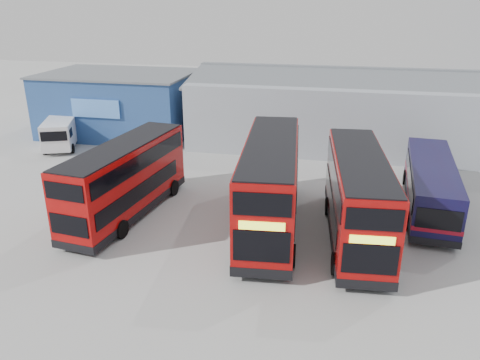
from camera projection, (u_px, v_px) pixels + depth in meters
ground_plane at (232, 253)px, 21.44m from camera, size 120.00×120.00×0.00m
office_block at (120, 103)px, 39.66m from camera, size 12.30×8.32×5.12m
maintenance_shed at (387, 110)px, 37.11m from camera, size 30.50×12.00×5.89m
double_decker_left at (126, 181)px, 24.50m from camera, size 3.32×9.56×3.96m
double_decker_centre at (270, 186)px, 23.08m from camera, size 3.52×10.79×4.49m
double_decker_right at (357, 198)px, 22.08m from camera, size 3.23×10.01×4.16m
single_decker_blue at (430, 187)px, 25.44m from camera, size 3.05×10.02×2.68m
panel_van at (61, 131)px, 36.18m from camera, size 3.80×5.51×2.25m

